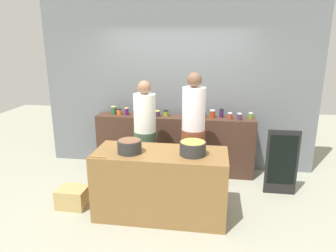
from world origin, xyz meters
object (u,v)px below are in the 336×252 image
(preserve_jar_1, at_px, (119,112))
(preserve_jar_11, at_px, (221,113))
(preserve_jar_9, at_px, (204,114))
(cook_with_tongs, at_px, (145,141))
(wooden_spoon, at_px, (97,157))
(cook_in_cap, at_px, (193,140))
(preserve_jar_4, at_px, (145,111))
(cooking_pot_center, at_px, (193,148))
(preserve_jar_8, at_px, (191,114))
(bread_crate, at_px, (73,197))
(preserve_jar_0, at_px, (114,110))
(preserve_jar_13, at_px, (239,117))
(preserve_jar_2, at_px, (127,111))
(chalkboard_sign, at_px, (282,162))
(preserve_jar_14, at_px, (251,116))
(preserve_jar_6, at_px, (157,113))
(cooking_pot_left, at_px, (129,146))
(preserve_jar_12, at_px, (230,116))
(preserve_jar_10, at_px, (212,114))
(preserve_jar_7, at_px, (166,113))
(preserve_jar_3, at_px, (135,112))
(preserve_jar_5, at_px, (151,111))

(preserve_jar_1, xyz_separation_m, preserve_jar_11, (1.75, 0.08, 0.02))
(preserve_jar_9, xyz_separation_m, cook_with_tongs, (-0.86, -0.67, -0.29))
(wooden_spoon, xyz_separation_m, cook_in_cap, (1.10, 0.99, -0.06))
(preserve_jar_4, bearing_deg, wooden_spoon, -96.93)
(cooking_pot_center, relative_size, cook_with_tongs, 0.19)
(preserve_jar_8, xyz_separation_m, bread_crate, (-1.54, -1.36, -0.92))
(preserve_jar_0, height_order, preserve_jar_13, preserve_jar_0)
(preserve_jar_4, distance_m, wooden_spoon, 1.73)
(preserve_jar_2, distance_m, chalkboard_sign, 2.64)
(preserve_jar_14, bearing_deg, preserve_jar_6, -176.84)
(preserve_jar_8, distance_m, cooking_pot_left, 1.60)
(preserve_jar_8, xyz_separation_m, cook_in_cap, (0.09, -0.69, -0.22))
(preserve_jar_0, xyz_separation_m, cooking_pot_center, (1.48, -1.44, -0.10))
(bread_crate, height_order, chalkboard_sign, chalkboard_sign)
(preserve_jar_9, distance_m, cooking_pot_center, 1.46)
(preserve_jar_12, distance_m, preserve_jar_13, 0.16)
(bread_crate, bearing_deg, preserve_jar_10, 36.55)
(preserve_jar_7, relative_size, preserve_jar_13, 0.88)
(preserve_jar_7, height_order, preserve_jar_11, preserve_jar_11)
(preserve_jar_12, xyz_separation_m, cooking_pot_left, (-1.30, -1.46, -0.09))
(cook_in_cap, bearing_deg, cook_with_tongs, 175.85)
(preserve_jar_13, distance_m, cooking_pot_left, 2.03)
(preserve_jar_1, bearing_deg, bread_crate, -101.94)
(wooden_spoon, distance_m, bread_crate, 0.98)
(preserve_jar_10, bearing_deg, bread_crate, -143.45)
(preserve_jar_2, distance_m, preserve_jar_12, 1.75)
(preserve_jar_0, height_order, preserve_jar_6, preserve_jar_0)
(preserve_jar_9, height_order, cooking_pot_left, preserve_jar_9)
(preserve_jar_9, bearing_deg, preserve_jar_0, -179.51)
(wooden_spoon, relative_size, cook_in_cap, 0.12)
(preserve_jar_0, distance_m, preserve_jar_10, 1.70)
(preserve_jar_11, bearing_deg, preserve_jar_10, -160.91)
(cooking_pot_left, distance_m, cook_in_cap, 1.08)
(preserve_jar_6, xyz_separation_m, cook_in_cap, (0.66, -0.68, -0.22))
(preserve_jar_3, distance_m, preserve_jar_11, 1.46)
(preserve_jar_12, height_order, wooden_spoon, preserve_jar_12)
(preserve_jar_1, xyz_separation_m, preserve_jar_8, (1.25, -0.01, 0.00))
(preserve_jar_2, height_order, bread_crate, preserve_jar_2)
(preserve_jar_4, height_order, preserve_jar_5, preserve_jar_5)
(preserve_jar_3, height_order, cook_with_tongs, cook_with_tongs)
(preserve_jar_2, height_order, preserve_jar_7, preserve_jar_2)
(chalkboard_sign, bearing_deg, cook_in_cap, -174.14)
(preserve_jar_0, height_order, preserve_jar_7, preserve_jar_0)
(preserve_jar_0, bearing_deg, preserve_jar_6, -2.81)
(preserve_jar_6, bearing_deg, cooking_pot_center, -63.42)
(preserve_jar_3, height_order, preserve_jar_12, preserve_jar_3)
(preserve_jar_2, height_order, preserve_jar_3, preserve_jar_3)
(preserve_jar_14, relative_size, chalkboard_sign, 0.10)
(preserve_jar_1, bearing_deg, preserve_jar_9, 1.36)
(preserve_jar_14, height_order, chalkboard_sign, preserve_jar_14)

